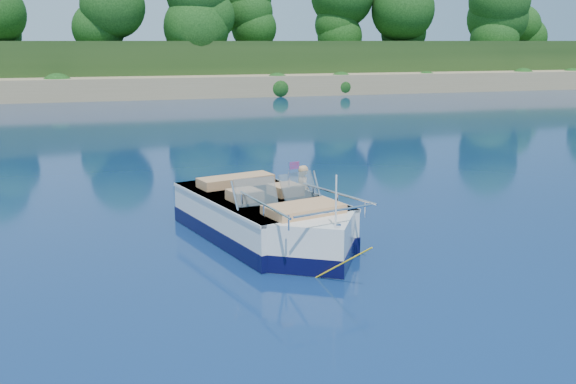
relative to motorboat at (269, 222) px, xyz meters
name	(u,v)px	position (x,y,z in m)	size (l,w,h in m)	color
ground	(299,251)	(0.39, -0.80, -0.40)	(160.00, 160.00, 0.00)	#091B41
shoreline	(128,68)	(0.39, 62.97, 0.58)	(170.00, 59.00, 6.00)	#9B875A
treeline	(141,20)	(0.43, 40.21, 5.15)	(150.00, 7.12, 8.19)	black
motorboat	(269,222)	(0.00, 0.00, 0.00)	(3.15, 5.98, 2.04)	white
tow_tube	(300,204)	(1.41, 2.34, -0.30)	(1.77, 1.77, 0.37)	#E3BF03
boy	(302,208)	(1.46, 2.32, -0.40)	(0.52, 0.34, 1.43)	tan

